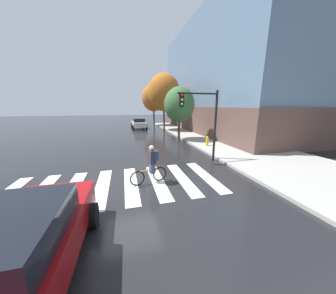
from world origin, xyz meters
TOP-DOWN VIEW (x-y plane):
  - ground_plane at (0.00, 0.00)m, footprint 120.00×120.00m
  - sidewalk at (8.75, 0.00)m, footprint 6.50×50.00m
  - crosswalk_stripes at (-0.53, 0.00)m, footprint 8.84×3.74m
  - sedan_near at (-2.08, -3.97)m, footprint 2.23×4.63m
  - sedan_mid at (2.10, 19.00)m, footprint 2.18×4.48m
  - cyclist at (0.96, -0.09)m, footprint 1.68×0.47m
  - traffic_light_near at (4.39, 2.13)m, footprint 2.47×0.28m
  - fire_hydrant at (6.42, 5.31)m, footprint 0.33×0.22m
  - street_tree_near at (5.08, 8.66)m, footprint 2.86×2.86m
  - street_tree_mid at (5.26, 15.76)m, footprint 4.19×4.19m
  - street_tree_far at (4.94, 21.88)m, footprint 3.84×3.84m
  - corner_building at (17.62, 13.96)m, footprint 18.92×23.85m

SIDE VIEW (x-z plane):
  - ground_plane at x=0.00m, z-range 0.00..0.00m
  - crosswalk_stripes at x=-0.53m, z-range 0.00..0.01m
  - sidewalk at x=8.75m, z-range 0.00..0.15m
  - fire_hydrant at x=6.42m, z-range 0.14..0.92m
  - sedan_mid at x=2.10m, z-range 0.02..1.56m
  - sedan_near at x=-2.08m, z-range 0.03..1.62m
  - cyclist at x=0.96m, z-range 0.00..1.69m
  - traffic_light_near at x=4.39m, z-range 0.76..4.96m
  - street_tree_near at x=5.08m, z-range 0.89..5.98m
  - street_tree_far at x=4.94m, z-range 1.20..8.03m
  - street_tree_mid at x=5.26m, z-range 1.31..8.76m
  - corner_building at x=17.62m, z-range -0.05..13.42m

